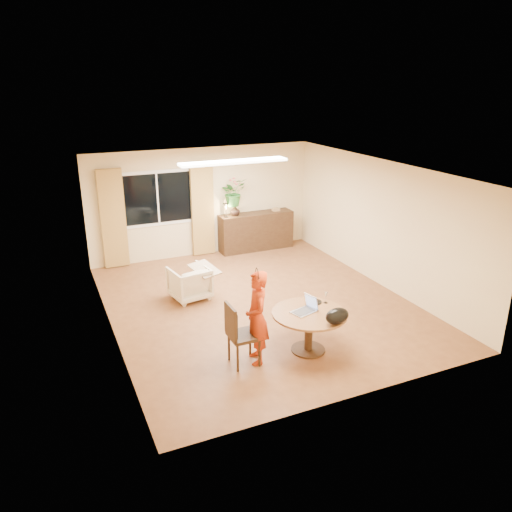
{
  "coord_description": "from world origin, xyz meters",
  "views": [
    {
      "loc": [
        -3.63,
        -7.98,
        4.14
      ],
      "look_at": [
        -0.15,
        -0.2,
        1.07
      ],
      "focal_mm": 35.0,
      "sensor_mm": 36.0,
      "label": 1
    }
  ],
  "objects": [
    {
      "name": "wall_back",
      "position": [
        0.0,
        3.25,
        1.3
      ],
      "size": [
        5.5,
        0.0,
        5.5
      ],
      "primitive_type": "plane",
      "rotation": [
        1.57,
        0.0,
        0.0
      ],
      "color": "beige",
      "rests_on": "floor"
    },
    {
      "name": "pot_lid",
      "position": [
        0.27,
        -1.63,
        0.69
      ],
      "size": [
        0.28,
        0.28,
        0.04
      ],
      "primitive_type": null,
      "rotation": [
        0.0,
        0.0,
        0.34
      ],
      "color": "white",
      "rests_on": "dining_table"
    },
    {
      "name": "ceiling_panel",
      "position": [
        0.0,
        1.2,
        2.57
      ],
      "size": [
        2.2,
        0.35,
        0.05
      ],
      "primitive_type": "cube",
      "color": "white",
      "rests_on": "ceiling"
    },
    {
      "name": "vase",
      "position": [
        0.73,
        3.01,
        1.07
      ],
      "size": [
        0.24,
        0.24,
        0.25
      ],
      "primitive_type": "imported",
      "rotation": [
        0.0,
        0.0,
        0.01
      ],
      "color": "black",
      "rests_on": "sideboard"
    },
    {
      "name": "bouquet",
      "position": [
        0.69,
        3.01,
        1.52
      ],
      "size": [
        0.73,
        0.69,
        0.66
      ],
      "primitive_type": "imported",
      "rotation": [
        0.0,
        0.0,
        0.35
      ],
      "color": "#296726",
      "rests_on": "vase"
    },
    {
      "name": "throw",
      "position": [
        -0.83,
        0.74,
        0.67
      ],
      "size": [
        0.62,
        0.68,
        0.03
      ],
      "primitive_type": null,
      "rotation": [
        0.0,
        0.0,
        0.38
      ],
      "color": "beige",
      "rests_on": "armchair"
    },
    {
      "name": "wall_right",
      "position": [
        2.75,
        0.0,
        1.3
      ],
      "size": [
        0.0,
        6.5,
        6.5
      ],
      "primitive_type": "plane",
      "rotation": [
        1.57,
        0.0,
        -1.57
      ],
      "color": "beige",
      "rests_on": "floor"
    },
    {
      "name": "tumbler",
      "position": [
        0.11,
        -1.68,
        0.73
      ],
      "size": [
        0.1,
        0.1,
        0.12
      ],
      "primitive_type": null,
      "rotation": [
        0.0,
        0.0,
        0.19
      ],
      "color": "white",
      "rests_on": "dining_table"
    },
    {
      "name": "ceiling",
      "position": [
        0.0,
        0.0,
        2.6
      ],
      "size": [
        6.5,
        6.5,
        0.0
      ],
      "primitive_type": "plane",
      "rotation": [
        3.14,
        0.0,
        0.0
      ],
      "color": "white",
      "rests_on": "wall_back"
    },
    {
      "name": "handbag",
      "position": [
        0.19,
        -2.41,
        0.8
      ],
      "size": [
        0.41,
        0.27,
        0.26
      ],
      "primitive_type": null,
      "rotation": [
        0.0,
        0.0,
        0.11
      ],
      "color": "black",
      "rests_on": "dining_table"
    },
    {
      "name": "desk_lamp",
      "position": [
        0.47,
        2.96,
        1.12
      ],
      "size": [
        0.15,
        0.15,
        0.35
      ],
      "primitive_type": null,
      "rotation": [
        0.0,
        0.0,
        0.01
      ],
      "color": "black",
      "rests_on": "sideboard"
    },
    {
      "name": "wine_glass",
      "position": [
        0.42,
        -1.71,
        0.77
      ],
      "size": [
        0.08,
        0.08,
        0.19
      ],
      "primitive_type": null,
      "rotation": [
        0.0,
        0.0,
        0.2
      ],
      "color": "white",
      "rests_on": "dining_table"
    },
    {
      "name": "dining_table",
      "position": [
        0.01,
        -1.91,
        0.53
      ],
      "size": [
        1.18,
        1.18,
        0.67
      ],
      "color": "brown",
      "rests_on": "floor"
    },
    {
      "name": "wall_left",
      "position": [
        -2.75,
        0.0,
        1.3
      ],
      "size": [
        0.0,
        6.5,
        6.5
      ],
      "primitive_type": "plane",
      "rotation": [
        1.57,
        0.0,
        1.57
      ],
      "color": "beige",
      "rests_on": "floor"
    },
    {
      "name": "laptop",
      "position": [
        -0.08,
        -1.86,
        0.8
      ],
      "size": [
        0.45,
        0.36,
        0.26
      ],
      "primitive_type": null,
      "rotation": [
        0.0,
        0.0,
        0.29
      ],
      "color": "#B7B7BC",
      "rests_on": "dining_table"
    },
    {
      "name": "floor",
      "position": [
        0.0,
        0.0,
        0.0
      ],
      "size": [
        6.5,
        6.5,
        0.0
      ],
      "primitive_type": "plane",
      "color": "brown",
      "rests_on": "ground"
    },
    {
      "name": "curtain_right",
      "position": [
        -0.05,
        3.15,
        1.15
      ],
      "size": [
        0.55,
        0.08,
        2.25
      ],
      "primitive_type": "cube",
      "color": "olive",
      "rests_on": "wall_back"
    },
    {
      "name": "armchair",
      "position": [
        -1.13,
        0.8,
        0.33
      ],
      "size": [
        0.81,
        0.82,
        0.66
      ],
      "primitive_type": "imported",
      "rotation": [
        0.0,
        0.0,
        3.3
      ],
      "color": "beige",
      "rests_on": "floor"
    },
    {
      "name": "curtain_left",
      "position": [
        -2.15,
        3.15,
        1.15
      ],
      "size": [
        0.55,
        0.08,
        2.25
      ],
      "primitive_type": "cube",
      "color": "olive",
      "rests_on": "wall_back"
    },
    {
      "name": "child",
      "position": [
        -0.87,
        -1.85,
        0.74
      ],
      "size": [
        0.6,
        0.45,
        1.47
      ],
      "primitive_type": "imported",
      "rotation": [
        0.0,
        0.0,
        -1.77
      ],
      "color": "red",
      "rests_on": "floor"
    },
    {
      "name": "book_stack",
      "position": [
        1.84,
        3.01,
        0.98
      ],
      "size": [
        0.2,
        0.16,
        0.08
      ],
      "primitive_type": null,
      "rotation": [
        0.0,
        0.0,
        -0.15
      ],
      "color": "#976E4D",
      "rests_on": "sideboard"
    },
    {
      "name": "window",
      "position": [
        -1.1,
        3.23,
        1.5
      ],
      "size": [
        1.7,
        0.03,
        1.3
      ],
      "color": "white",
      "rests_on": "wall_back"
    },
    {
      "name": "dining_chair",
      "position": [
        -1.08,
        -1.84,
        0.5
      ],
      "size": [
        0.48,
        0.44,
        1.0
      ],
      "primitive_type": null,
      "rotation": [
        0.0,
        0.0,
        0.0
      ],
      "color": "black",
      "rests_on": "floor"
    },
    {
      "name": "sideboard",
      "position": [
        1.29,
        3.01,
        0.47
      ],
      "size": [
        1.89,
        0.46,
        0.94
      ],
      "primitive_type": "cube",
      "color": "black",
      "rests_on": "floor"
    }
  ]
}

